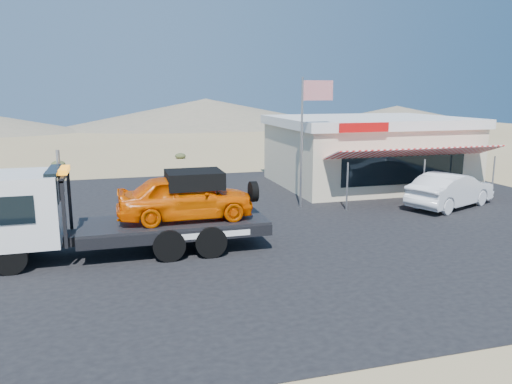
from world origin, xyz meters
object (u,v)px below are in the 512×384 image
at_px(white_sedan, 451,190).
at_px(flagpole, 307,127).
at_px(jerky_store, 367,150).
at_px(tow_truck, 123,207).

distance_m(white_sedan, flagpole, 7.42).
height_order(jerky_store, flagpole, flagpole).
bearing_deg(white_sedan, tow_truck, 78.26).
height_order(tow_truck, white_sedan, tow_truck).
xyz_separation_m(white_sedan, jerky_store, (-0.95, 6.47, 1.15)).
bearing_deg(white_sedan, jerky_store, -14.18).
relative_size(white_sedan, jerky_store, 0.48).
bearing_deg(flagpole, white_sedan, -17.00).
distance_m(white_sedan, jerky_store, 6.64).
relative_size(tow_truck, white_sedan, 1.81).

